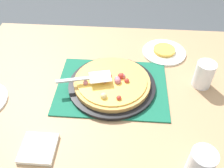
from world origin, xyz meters
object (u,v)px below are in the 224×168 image
(served_slice_right, at_px, (164,50))
(napkin_stack, at_px, (38,148))
(plate_far_right, at_px, (164,52))
(pizza, at_px, (112,82))
(pizza_server, at_px, (89,78))
(cup_near, at_px, (200,164))
(pizza_pan, at_px, (112,85))
(cup_far, at_px, (204,75))

(served_slice_right, relative_size, napkin_stack, 0.92)
(served_slice_right, bearing_deg, plate_far_right, 0.00)
(pizza, height_order, pizza_server, pizza_server)
(pizza, relative_size, cup_near, 2.75)
(pizza, xyz_separation_m, napkin_stack, (0.23, 0.33, -0.03))
(plate_far_right, relative_size, pizza_server, 0.94)
(served_slice_right, bearing_deg, pizza_pan, 47.48)
(pizza, bearing_deg, pizza_server, 12.89)
(pizza_pan, xyz_separation_m, cup_far, (-0.39, -0.05, 0.05))
(plate_far_right, xyz_separation_m, cup_far, (-0.14, 0.22, 0.06))
(pizza_server, bearing_deg, pizza, -167.11)
(served_slice_right, xyz_separation_m, pizza_server, (0.34, 0.29, 0.05))
(pizza_pan, relative_size, cup_far, 3.17)
(cup_far, xyz_separation_m, napkin_stack, (0.63, 0.37, -0.05))
(pizza_server, bearing_deg, served_slice_right, -139.47)
(pizza_pan, bearing_deg, pizza_server, 13.56)
(pizza_pan, height_order, cup_near, cup_near)
(napkin_stack, bearing_deg, pizza_pan, -125.38)
(pizza, bearing_deg, plate_far_right, -132.35)
(pizza_pan, relative_size, pizza, 1.15)
(plate_far_right, distance_m, napkin_stack, 0.77)
(cup_near, xyz_separation_m, cup_far, (-0.09, -0.42, 0.00))
(served_slice_right, height_order, napkin_stack, served_slice_right)
(pizza_pan, distance_m, served_slice_right, 0.37)
(pizza_pan, xyz_separation_m, pizza_server, (0.10, 0.02, 0.06))
(pizza, relative_size, plate_far_right, 1.50)
(cup_near, bearing_deg, served_slice_right, -85.34)
(pizza_pan, height_order, served_slice_right, served_slice_right)
(served_slice_right, xyz_separation_m, cup_far, (-0.14, 0.22, 0.04))
(pizza, xyz_separation_m, cup_far, (-0.39, -0.05, 0.03))
(pizza, relative_size, pizza_server, 1.41)
(pizza, relative_size, cup_far, 2.75)
(pizza_pan, height_order, cup_far, cup_far)
(served_slice_right, distance_m, cup_far, 0.27)
(plate_far_right, bearing_deg, cup_far, 122.76)
(pizza_pan, bearing_deg, cup_far, -173.32)
(pizza_server, bearing_deg, napkin_stack, 65.69)
(cup_far, bearing_deg, pizza_server, 8.05)
(served_slice_right, xyz_separation_m, cup_near, (-0.05, 0.65, 0.04))
(napkin_stack, bearing_deg, served_slice_right, -128.79)
(served_slice_right, distance_m, napkin_stack, 0.77)
(plate_far_right, height_order, napkin_stack, napkin_stack)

